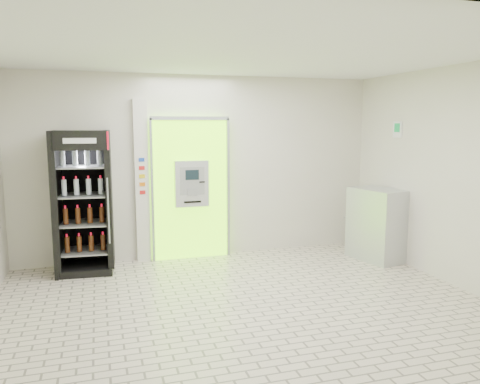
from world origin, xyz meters
name	(u,v)px	position (x,y,z in m)	size (l,w,h in m)	color
ground	(247,309)	(0.00, 0.00, 0.00)	(6.00, 6.00, 0.00)	beige
room_shell	(247,156)	(0.00, 0.00, 1.84)	(6.00, 6.00, 6.00)	silver
atm_assembly	(191,188)	(-0.20, 2.41, 1.17)	(1.30, 0.24, 2.33)	#86FF0E
pillar	(142,181)	(-0.98, 2.45, 1.30)	(0.22, 0.11, 2.60)	silver
beverage_cooler	(84,205)	(-1.87, 2.15, 1.02)	(0.85, 0.79, 2.12)	black
steel_cabinet	(378,224)	(2.70, 1.40, 0.59)	(0.78, 0.99, 1.17)	#B8BBC0
exit_sign	(398,129)	(2.99, 1.40, 2.12)	(0.02, 0.22, 0.26)	white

